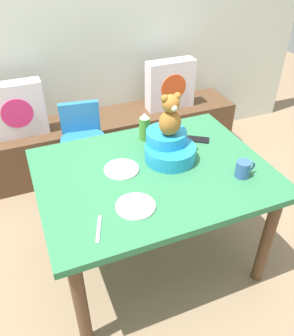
{
  "coord_description": "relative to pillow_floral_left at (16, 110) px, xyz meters",
  "views": [
    {
      "loc": [
        -0.64,
        -1.46,
        1.9
      ],
      "look_at": [
        0.0,
        0.1,
        0.69
      ],
      "focal_mm": 37.01,
      "sensor_mm": 36.0,
      "label": 1
    }
  ],
  "objects": [
    {
      "name": "pillow_floral_right",
      "position": [
        1.34,
        0.0,
        0.0
      ],
      "size": [
        0.44,
        0.15,
        0.44
      ],
      "color": "silver",
      "rests_on": "window_bench"
    },
    {
      "name": "dinner_plate_near",
      "position": [
        0.45,
        -1.48,
        0.07
      ],
      "size": [
        0.2,
        0.2,
        0.01
      ],
      "primitive_type": "cylinder",
      "color": "white",
      "rests_on": "dining_table"
    },
    {
      "name": "back_wall",
      "position": [
        0.65,
        0.29,
        0.62
      ],
      "size": [
        4.4,
        0.1,
        2.6
      ],
      "primitive_type": "cube",
      "color": "silver",
      "rests_on": "ground_plane"
    },
    {
      "name": "dinner_plate_far",
      "position": [
        0.48,
        -1.16,
        0.07
      ],
      "size": [
        0.2,
        0.2,
        0.01
      ],
      "primitive_type": "cylinder",
      "color": "white",
      "rests_on": "dining_table"
    },
    {
      "name": "ketchup_bottle",
      "position": [
        0.74,
        -0.89,
        0.15
      ],
      "size": [
        0.07,
        0.07,
        0.18
      ],
      "color": "#4C8C33",
      "rests_on": "dining_table"
    },
    {
      "name": "teddy_bear",
      "position": [
        0.79,
        -1.14,
        0.34
      ],
      "size": [
        0.13,
        0.12,
        0.25
      ],
      "color": "#9F6628",
      "rests_on": "infant_seat_teal"
    },
    {
      "name": "coffee_mug",
      "position": [
        1.09,
        -1.46,
        0.11
      ],
      "size": [
        0.12,
        0.08,
        0.09
      ],
      "color": "#335999",
      "rests_on": "dining_table"
    },
    {
      "name": "pillow_floral_left",
      "position": [
        0.0,
        0.0,
        0.0
      ],
      "size": [
        0.44,
        0.15,
        0.44
      ],
      "color": "silver",
      "rests_on": "window_bench"
    },
    {
      "name": "infant_seat_teal",
      "position": [
        0.79,
        -1.14,
        0.13
      ],
      "size": [
        0.3,
        0.33,
        0.16
      ],
      "color": "#218FC9",
      "rests_on": "dining_table"
    },
    {
      "name": "highchair",
      "position": [
        0.42,
        -0.42,
        -0.16
      ],
      "size": [
        0.36,
        0.48,
        0.79
      ],
      "color": "#2672B2",
      "rests_on": "ground_plane"
    },
    {
      "name": "cell_phone",
      "position": [
        1.05,
        -1.03,
        0.06
      ],
      "size": [
        0.16,
        0.14,
        0.01
      ],
      "primitive_type": "cube",
      "rotation": [
        0.0,
        0.0,
        0.98
      ],
      "color": "black",
      "rests_on": "dining_table"
    },
    {
      "name": "dining_table",
      "position": [
        0.65,
        -1.23,
        -0.04
      ],
      "size": [
        1.31,
        1.0,
        0.74
      ],
      "color": "#2D7247",
      "rests_on": "ground_plane"
    },
    {
      "name": "table_fork",
      "position": [
        0.24,
        -1.56,
        0.06
      ],
      "size": [
        0.07,
        0.17,
        0.01
      ],
      "primitive_type": "cube",
      "rotation": [
        0.0,
        0.0,
        2.8
      ],
      "color": "silver",
      "rests_on": "dining_table"
    },
    {
      "name": "window_bench",
      "position": [
        0.65,
        0.02,
        -0.45
      ],
      "size": [
        2.6,
        0.44,
        0.46
      ],
      "primitive_type": "cube",
      "color": "brown",
      "rests_on": "ground_plane"
    },
    {
      "name": "ground_plane",
      "position": [
        0.65,
        -1.23,
        -0.68
      ],
      "size": [
        8.0,
        8.0,
        0.0
      ],
      "primitive_type": "plane",
      "color": "#8C7256"
    }
  ]
}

